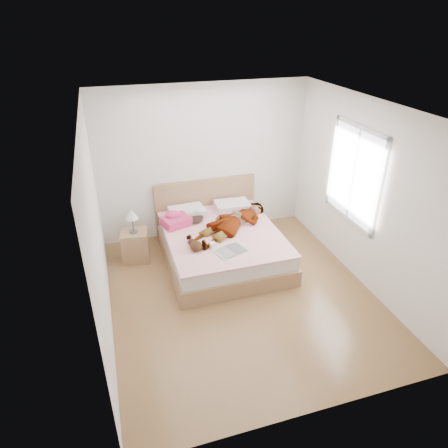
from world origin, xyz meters
name	(u,v)px	position (x,y,z in m)	size (l,w,h in m)	color
ground	(241,294)	(0.00, 0.00, 0.00)	(4.00, 4.00, 0.00)	#503119
woman	(232,220)	(0.20, 1.08, 0.62)	(0.62, 1.67, 0.23)	silver
hair	(191,217)	(-0.37, 1.53, 0.55)	(0.42, 0.51, 0.08)	black
phone	(195,210)	(-0.30, 1.48, 0.68)	(0.04, 0.09, 0.01)	silver
room_shell	(354,175)	(1.77, 0.30, 1.50)	(4.00, 4.00, 4.00)	white
bed	(221,242)	(0.00, 1.04, 0.28)	(1.80, 2.08, 1.00)	brown
towel	(175,220)	(-0.65, 1.40, 0.60)	(0.51, 0.46, 0.22)	#DA3B6B
magazine	(231,251)	(-0.04, 0.37, 0.52)	(0.52, 0.43, 0.03)	silver
coffee_mug	(213,245)	(-0.27, 0.53, 0.56)	(0.13, 0.10, 0.09)	white
plush_toy	(195,245)	(-0.52, 0.56, 0.59)	(0.23, 0.29, 0.14)	black
nightstand	(135,243)	(-1.33, 1.36, 0.29)	(0.46, 0.42, 0.89)	brown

